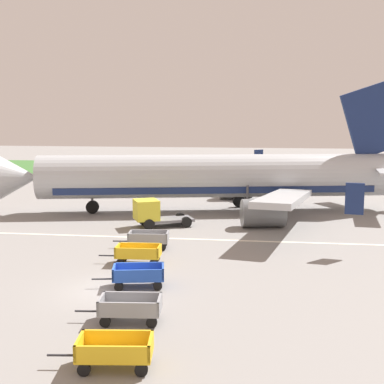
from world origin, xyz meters
The scene contains 10 objects.
ground_plane centered at (0.00, 0.00, 0.00)m, with size 220.00×220.00×0.00m, color gray.
grass_strip centered at (0.00, 53.98, 0.03)m, with size 220.00×28.00×0.06m, color #3D7033.
apron_stripe centered at (0.00, 11.12, 0.01)m, with size 120.00×0.36×0.01m, color silver.
airplane centered at (4.08, 21.83, 3.05)m, with size 37.43×30.26×11.34m.
baggage_cart_nearest centered at (2.49, -7.79, 0.60)m, with size 3.61×1.69×1.07m.
baggage_cart_second_in_row centered at (2.00, -3.79, 0.60)m, with size 3.60×1.63×1.07m.
baggage_cart_third_in_row centered at (1.29, 0.67, 0.60)m, with size 3.63×1.85×1.07m.
baggage_cart_fourth_in_row centered at (0.32, 4.71, 0.60)m, with size 3.58×1.52×1.07m.
baggage_cart_far_end centered at (0.13, 8.30, 0.60)m, with size 3.60×1.61×1.07m.
service_truck_beside_carts centered at (-0.93, 14.66, 1.10)m, with size 4.77×3.58×2.10m.
Camera 1 is at (7.36, -24.38, 8.50)m, focal length 50.42 mm.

